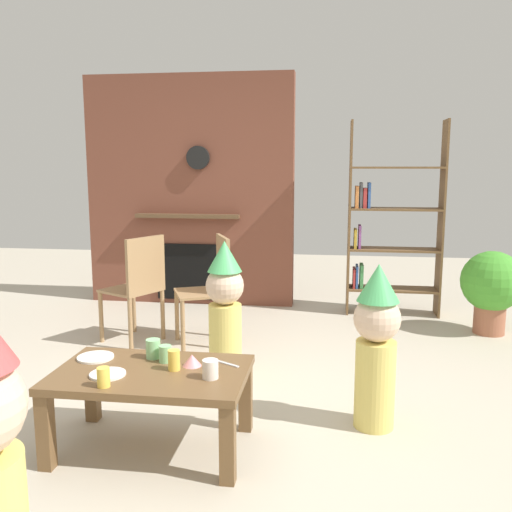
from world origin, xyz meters
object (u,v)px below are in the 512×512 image
Objects in this scene: paper_plate_front at (108,374)px; child_in_pink at (376,342)px; paper_cup_near_right at (174,360)px; paper_cup_center at (103,377)px; paper_cup_near_left at (153,349)px; dining_chair_middle at (212,284)px; dining_chair_left at (139,283)px; bookshelf at (388,225)px; paper_cup_far_left at (210,369)px; paper_plate_rear at (96,357)px; potted_plant_tall at (492,285)px; coffee_table at (151,383)px; birthday_cake_slice at (192,360)px; child_by_the_chairs at (225,305)px; paper_cup_far_right at (165,354)px.

child_in_pink is (1.36, 0.50, 0.06)m from paper_plate_front.
paper_cup_near_right is 0.37m from paper_cup_center.
paper_cup_near_left is 0.12× the size of dining_chair_middle.
dining_chair_left is (-0.47, 1.77, 0.08)m from paper_plate_front.
paper_cup_far_left is (-1.12, -2.97, -0.41)m from bookshelf.
dining_chair_middle reaches higher than paper_cup_near_right.
paper_cup_near_left is 0.32m from paper_plate_rear.
potted_plant_tall reaches higher than paper_cup_near_left.
paper_cup_far_left reaches higher than coffee_table.
bookshelf is 2.48m from dining_chair_left.
dining_chair_middle reaches higher than birthday_cake_slice.
paper_cup_near_right is 0.11× the size of child_by_the_chairs.
dining_chair_left is (-0.85, 0.61, 0.00)m from child_by_the_chairs.
paper_cup_center is 0.10× the size of child_in_pink.
bookshelf is at bearing 61.27° from paper_cup_near_left.
paper_plate_front is 1.22m from child_by_the_chairs.
birthday_cake_slice is at bearing 130.72° from paper_cup_far_left.
paper_cup_near_left is at bearing -8.60° from child_in_pink.
paper_cup_near_right reaches higher than birthday_cake_slice.
child_in_pink is (1.21, 0.23, 0.02)m from paper_cup_near_left.
paper_cup_far_right is 0.12× the size of potted_plant_tall.
paper_cup_near_left is 0.14× the size of potted_plant_tall.
paper_plate_front is at bearing -135.88° from paper_cup_far_right.
paper_cup_center is 0.95× the size of birthday_cake_slice.
paper_cup_far_left is at bearing -49.28° from birthday_cake_slice.
bookshelf is at bearing -165.24° from dining_chair_middle.
dining_chair_left is 1.22× the size of potted_plant_tall.
paper_plate_rear is at bearing -123.08° from bookshelf.
paper_cup_far_left is 3.11m from potted_plant_tall.
birthday_cake_slice reaches higher than paper_plate_rear.
birthday_cake_slice is at bearing -133.18° from potted_plant_tall.
child_in_pink is 1.28× the size of potted_plant_tall.
dining_chair_middle is (-0.38, 1.79, 0.04)m from paper_cup_far_left.
dining_chair_left is at bearing 119.83° from paper_cup_far_left.
birthday_cake_slice is (-1.26, -2.81, -0.43)m from bookshelf.
dining_chair_middle reaches higher than paper_plate_rear.
dining_chair_middle is at bearing 93.41° from paper_cup_far_right.
paper_cup_near_left is at bearing 140.23° from dining_chair_left.
paper_cup_near_right reaches higher than paper_plate_rear.
paper_cup_far_left is at bearing 3.66° from paper_plate_front.
potted_plant_tall is at bearing -139.78° from child_in_pink.
birthday_cake_slice is at bearing -12.80° from paper_cup_far_right.
dining_chair_left is 3.05m from potted_plant_tall.
coffee_table is at bearing -105.89° from paper_cup_far_right.
coffee_table is at bearing -134.52° from potted_plant_tall.
bookshelf is 20.18× the size of paper_cup_far_left.
paper_cup_near_left is at bearing -4.77° from child_by_the_chairs.
coffee_table is 5.03× the size of paper_plate_rear.
paper_cup_center is at bearing 132.71° from dining_chair_left.
paper_cup_far_left is 1.83m from dining_chair_middle.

